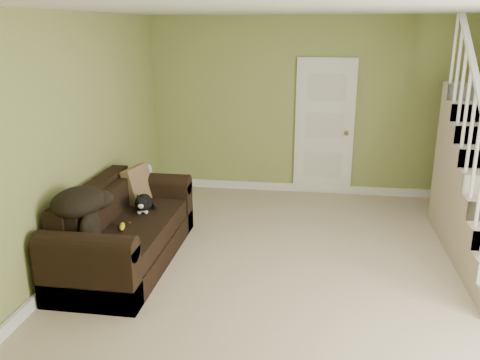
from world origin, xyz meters
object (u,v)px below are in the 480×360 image
(sofa, at_px, (123,233))
(banana, at_px, (122,226))
(cat, at_px, (143,203))
(side_table, at_px, (147,200))

(sofa, distance_m, banana, 0.26)
(cat, bearing_deg, banana, -106.51)
(side_table, bearing_deg, sofa, -83.45)
(side_table, bearing_deg, cat, -73.39)
(sofa, relative_size, banana, 11.07)
(sofa, distance_m, side_table, 1.20)
(sofa, height_order, side_table, sofa)
(sofa, bearing_deg, side_table, 96.55)
(cat, relative_size, banana, 2.67)
(side_table, distance_m, cat, 0.93)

